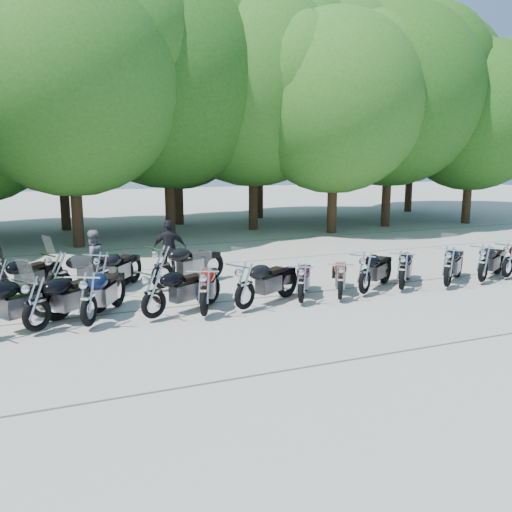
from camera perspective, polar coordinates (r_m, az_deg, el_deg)
name	(u,v)px	position (r m, az deg, el deg)	size (l,w,h in m)	color
ground	(281,314)	(12.52, 2.60, -6.16)	(90.00, 90.00, 0.00)	gray
tree_3	(69,80)	(22.31, -19.10, 17.14)	(8.70, 8.70, 10.67)	#3A2614
tree_4	(166,82)	(24.77, -9.43, 17.62)	(9.13, 9.13, 11.20)	#3A2614
tree_5	(253,88)	(26.09, -0.30, 17.27)	(9.04, 9.04, 11.10)	#3A2614
tree_6	(335,103)	(25.15, 8.28, 15.66)	(8.00, 8.00, 9.82)	#3A2614
tree_7	(391,95)	(27.99, 14.01, 16.15)	(8.79, 8.79, 10.79)	#3A2614
tree_8	(473,116)	(30.41, 21.87, 13.52)	(7.53, 7.53, 9.25)	#3A2614
tree_11	(59,112)	(27.38, -20.05, 14.07)	(7.56, 7.56, 9.28)	#3A2614
tree_12	(177,110)	(28.25, -8.36, 14.94)	(7.88, 7.88, 9.67)	#3A2614
tree_13	(259,108)	(30.75, 0.36, 15.30)	(8.31, 8.31, 10.20)	#3A2614
tree_14	(336,112)	(31.27, 8.37, 14.73)	(8.02, 8.02, 9.84)	#3A2614
tree_15	(414,96)	(35.45, 16.26, 15.89)	(9.67, 9.67, 11.86)	#3A2614
motorcycle_2	(36,302)	(11.86, -22.16, -4.54)	(0.73, 2.39, 1.35)	black
motorcycle_3	(88,298)	(11.82, -17.25, -4.22)	(0.74, 2.42, 1.37)	#0B1333
motorcycle_4	(153,293)	(12.05, -10.75, -3.80)	(0.70, 2.30, 1.30)	black
motorcycle_5	(204,290)	(12.07, -5.48, -3.58)	(0.71, 2.34, 1.32)	#8B0A05
motorcycle_6	(245,284)	(12.52, -1.19, -3.01)	(0.71, 2.33, 1.32)	black
motorcycle_7	(302,282)	(13.12, 4.81, -2.75)	(0.63, 2.05, 1.16)	#390725
motorcycle_8	(340,279)	(13.55, 8.88, -2.44)	(0.62, 2.03, 1.15)	#952305
motorcycle_9	(365,272)	(14.17, 11.40, -1.65)	(0.69, 2.28, 1.29)	black
motorcycle_10	(403,269)	(14.83, 15.18, -1.34)	(0.67, 2.21, 1.25)	black
motorcycle_11	(449,265)	(15.51, 19.61, -0.95)	(0.71, 2.32, 1.31)	black
motorcycle_12	(484,262)	(16.44, 22.84, -0.60)	(0.69, 2.25, 1.27)	black
motorcycle_13	(508,259)	(17.34, 25.02, -0.29)	(0.66, 2.17, 1.23)	black
motorcycle_14	(0,280)	(14.27, -25.37, -2.33)	(0.72, 2.35, 1.33)	black
motorcycle_15	(58,274)	(14.29, -20.10, -1.75)	(0.76, 2.50, 1.41)	black
motorcycle_16	(102,272)	(14.29, -15.94, -1.64)	(0.72, 2.37, 1.34)	black
motorcycle_17	(162,265)	(14.63, -9.85, -0.99)	(0.75, 2.46, 1.39)	black
rider_1	(93,259)	(15.34, -16.80, -0.34)	(0.78, 0.61, 1.61)	gray
rider_2	(169,249)	(16.27, -9.10, 0.78)	(1.00, 0.42, 1.70)	black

